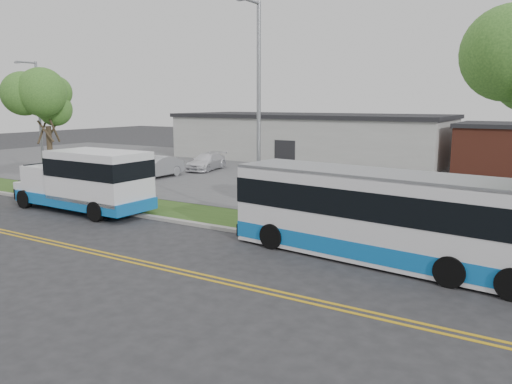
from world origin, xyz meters
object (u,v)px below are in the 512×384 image
Objects in this scene: transit_bus at (385,217)px; pedestrian at (86,187)px; shuttle_bus at (88,179)px; streetlight_near at (258,107)px; parked_car_a at (155,167)px; streetlight_far at (39,117)px; parked_car_b at (206,162)px; tree_west at (47,107)px.

transit_bus is 6.74× the size of pedestrian.
shuttle_bus is at bearing -173.91° from transit_bus.
parked_car_a is at bearing 149.80° from streetlight_near.
streetlight_far is at bearing -137.58° from parked_car_a.
pedestrian is 13.97m from parked_car_b.
parked_car_b is (-4.10, 15.09, -0.90)m from shuttle_bus.
transit_bus is (21.39, -2.60, -3.56)m from tree_west.
streetlight_near is at bearing -8.05° from streetlight_far.
tree_west is 0.85× the size of shuttle_bus.
pedestrian is (8.61, -3.52, -3.54)m from streetlight_far.
shuttle_bus is 0.72× the size of transit_bus.
tree_west is at bearing 179.10° from transit_bus.
transit_bus is at bearing -48.42° from parked_car_b.
streetlight_near reaches higher than parked_car_a.
transit_bus is (6.39, -2.13, -3.67)m from streetlight_near.
pedestrian is at bearing -70.26° from parked_car_a.
transit_bus is 2.49× the size of parked_car_b.
parked_car_a reaches higher than parked_car_b.
transit_bus reaches higher than parked_car_a.
shuttle_bus reaches higher than parked_car_b.
pedestrian is (-1.83, 1.31, -0.72)m from shuttle_bus.
parked_car_b is (6.33, 10.26, -3.72)m from streetlight_far.
tree_west is 7.76m from shuttle_bus.
streetlight_far is at bearing 171.95° from streetlight_near.
tree_west is 6.36m from pedestrian.
transit_bus is 2.45× the size of parked_car_a.
tree_west is 13.42m from parked_car_b.
pedestrian is (-16.79, 1.30, -0.62)m from transit_bus.
tree_west is 0.73× the size of streetlight_near.
streetlight_far is 0.71× the size of transit_bus.
tree_west is 0.61× the size of transit_bus.
parked_car_b is at bearing 106.24° from shuttle_bus.
parked_car_b is (-12.67, 12.95, -4.47)m from streetlight_near.
parked_car_b is (-2.27, 13.78, -0.18)m from pedestrian.
transit_bus reaches higher than parked_car_b.
streetlight_far is at bearing -33.27° from pedestrian.
streetlight_far is (-19.00, 2.69, -0.76)m from streetlight_near.
streetlight_near is 19.20m from streetlight_far.
streetlight_near is 18.66m from parked_car_b.
parked_car_a is (-13.26, 7.72, -4.37)m from streetlight_near.
parked_car_a is at bearing 41.20° from streetlight_far.
tree_west is at bearing -26.81° from pedestrian.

